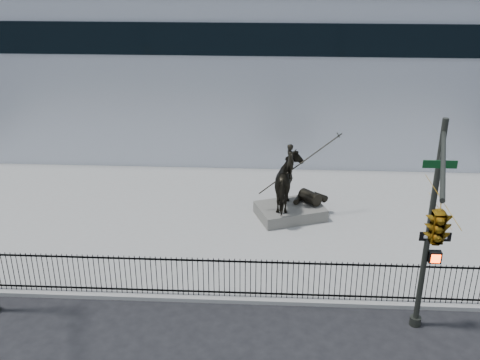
{
  "coord_description": "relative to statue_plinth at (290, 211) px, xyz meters",
  "views": [
    {
      "loc": [
        2.11,
        -14.97,
        11.59
      ],
      "look_at": [
        0.99,
        6.0,
        2.49
      ],
      "focal_mm": 42.0,
      "sensor_mm": 36.0,
      "label": 1
    }
  ],
  "objects": [
    {
      "name": "equestrian_statue",
      "position": [
        0.05,
        0.02,
        1.37
      ],
      "size": [
        3.41,
        2.76,
        3.07
      ],
      "rotation": [
        0.0,
        0.0,
        0.35
      ],
      "color": "black",
      "rests_on": "statue_plinth"
    },
    {
      "name": "statue_plinth",
      "position": [
        0.0,
        0.0,
        0.0
      ],
      "size": [
        3.32,
        2.8,
        0.53
      ],
      "primitive_type": "cube",
      "rotation": [
        0.0,
        0.0,
        0.35
      ],
      "color": "#5A5852",
      "rests_on": "plaza"
    },
    {
      "name": "plaza",
      "position": [
        -3.14,
        -0.41,
        -0.34
      ],
      "size": [
        30.0,
        12.0,
        0.15
      ],
      "primitive_type": "cube",
      "color": "#999996",
      "rests_on": "ground"
    },
    {
      "name": "picket_fence",
      "position": [
        -3.14,
        -6.16,
        0.49
      ],
      "size": [
        22.1,
        0.1,
        1.5
      ],
      "color": "black",
      "rests_on": "plaza"
    },
    {
      "name": "building",
      "position": [
        -3.14,
        12.59,
        4.09
      ],
      "size": [
        44.0,
        14.0,
        9.0
      ],
      "primitive_type": "cube",
      "color": "silver",
      "rests_on": "ground"
    },
    {
      "name": "ground",
      "position": [
        -3.14,
        -7.41,
        -0.41
      ],
      "size": [
        120.0,
        120.0,
        0.0
      ],
      "primitive_type": "plane",
      "color": "black",
      "rests_on": "ground"
    },
    {
      "name": "traffic_signal_right",
      "position": [
        3.32,
        -9.41,
        4.44
      ],
      "size": [
        2.17,
        6.86,
        7.0
      ],
      "color": "#272A24",
      "rests_on": "ground"
    }
  ]
}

